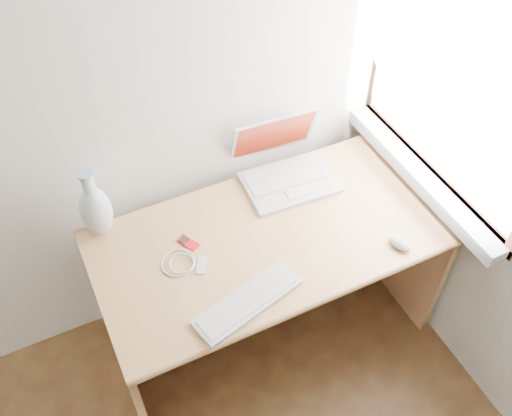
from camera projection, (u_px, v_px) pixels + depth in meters
name	position (u px, v px, depth m)	size (l,w,h in m)	color
window	(454.00, 71.00, 1.97)	(0.11, 0.99, 1.10)	white
desk	(261.00, 252.00, 2.40)	(1.37, 0.68, 0.72)	tan
laptop	(284.00, 167.00, 2.37)	(0.39, 0.33, 0.25)	silver
external_keyboard	(248.00, 302.00, 1.98)	(0.43, 0.22, 0.02)	silver
mouse	(400.00, 243.00, 2.14)	(0.06, 0.09, 0.03)	silver
ipod	(188.00, 243.00, 2.16)	(0.07, 0.09, 0.01)	#B00C0F
cable_coil	(178.00, 263.00, 2.10)	(0.13, 0.13, 0.01)	silver
remote	(202.00, 265.00, 2.09)	(0.03, 0.08, 0.01)	silver
vase	(96.00, 209.00, 2.12)	(0.12, 0.12, 0.31)	white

